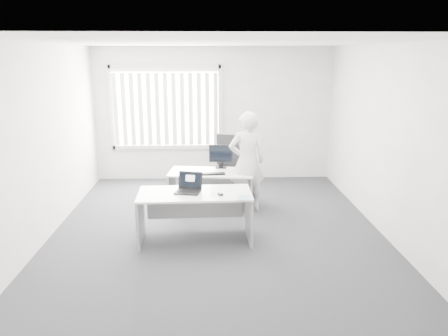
{
  "coord_description": "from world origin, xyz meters",
  "views": [
    {
      "loc": [
        -0.12,
        -6.23,
        2.65
      ],
      "look_at": [
        0.11,
        0.15,
        0.97
      ],
      "focal_mm": 35.0,
      "sensor_mm": 36.0,
      "label": 1
    }
  ],
  "objects_px": {
    "person": "(247,162)",
    "office_chair": "(226,177)",
    "desk_near": "(195,206)",
    "monitor": "(221,156)",
    "desk_far": "(211,182)",
    "laptop": "(187,184)"
  },
  "relations": [
    {
      "from": "person",
      "to": "office_chair",
      "type": "bearing_deg",
      "value": -78.6
    },
    {
      "from": "desk_near",
      "to": "monitor",
      "type": "bearing_deg",
      "value": 73.93
    },
    {
      "from": "desk_far",
      "to": "laptop",
      "type": "xyz_separation_m",
      "value": [
        -0.35,
        -1.4,
        0.39
      ]
    },
    {
      "from": "office_chair",
      "to": "person",
      "type": "xyz_separation_m",
      "value": [
        0.33,
        -0.83,
        0.51
      ]
    },
    {
      "from": "desk_near",
      "to": "office_chair",
      "type": "height_order",
      "value": "office_chair"
    },
    {
      "from": "laptop",
      "to": "monitor",
      "type": "relative_size",
      "value": 0.83
    },
    {
      "from": "desk_far",
      "to": "office_chair",
      "type": "distance_m",
      "value": 0.77
    },
    {
      "from": "office_chair",
      "to": "monitor",
      "type": "bearing_deg",
      "value": -79.52
    },
    {
      "from": "office_chair",
      "to": "person",
      "type": "height_order",
      "value": "person"
    },
    {
      "from": "desk_far",
      "to": "office_chair",
      "type": "relative_size",
      "value": 1.32
    },
    {
      "from": "desk_far",
      "to": "person",
      "type": "bearing_deg",
      "value": -5.26
    },
    {
      "from": "desk_near",
      "to": "desk_far",
      "type": "distance_m",
      "value": 1.42
    },
    {
      "from": "office_chair",
      "to": "monitor",
      "type": "relative_size",
      "value": 2.73
    },
    {
      "from": "desk_near",
      "to": "person",
      "type": "distance_m",
      "value": 1.56
    },
    {
      "from": "desk_near",
      "to": "person",
      "type": "bearing_deg",
      "value": 54.34
    },
    {
      "from": "monitor",
      "to": "desk_far",
      "type": "bearing_deg",
      "value": -119.96
    },
    {
      "from": "person",
      "to": "monitor",
      "type": "distance_m",
      "value": 0.57
    },
    {
      "from": "desk_far",
      "to": "person",
      "type": "height_order",
      "value": "person"
    },
    {
      "from": "desk_far",
      "to": "office_chair",
      "type": "height_order",
      "value": "office_chair"
    },
    {
      "from": "office_chair",
      "to": "laptop",
      "type": "relative_size",
      "value": 3.31
    },
    {
      "from": "desk_far",
      "to": "laptop",
      "type": "distance_m",
      "value": 1.5
    },
    {
      "from": "desk_near",
      "to": "person",
      "type": "xyz_separation_m",
      "value": [
        0.86,
        1.26,
        0.34
      ]
    }
  ]
}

